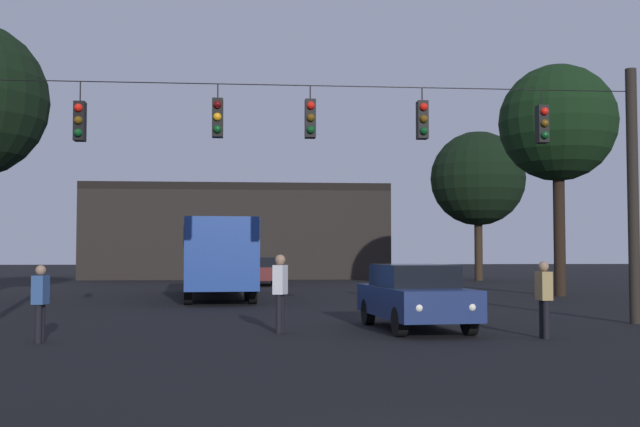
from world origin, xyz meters
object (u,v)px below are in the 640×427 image
object	(u,v)px
tree_right_far	(478,179)
pedestrian_crossing_right	(544,295)
car_far_left	(260,271)
city_bus	(217,251)
car_near_right	(415,295)
pedestrian_crossing_center	(280,288)
pedestrian_crossing_left	(40,299)
tree_left_silhouette	(558,124)

from	to	relation	value
tree_right_far	pedestrian_crossing_right	bearing A→B (deg)	-104.16
car_far_left	pedestrian_crossing_right	bearing A→B (deg)	-78.07
city_bus	car_near_right	size ratio (longest dim) A/B	2.50
city_bus	pedestrian_crossing_center	xyz separation A→B (m)	(2.02, -13.99, -0.87)
car_far_left	pedestrian_crossing_right	size ratio (longest dim) A/B	2.70
pedestrian_crossing_center	pedestrian_crossing_right	size ratio (longest dim) A/B	1.08
car_far_left	pedestrian_crossing_center	xyz separation A→B (m)	(0.18, -25.22, 0.20)
city_bus	tree_right_far	xyz separation A→B (m)	(15.77, 17.23, 4.62)
pedestrian_crossing_left	car_far_left	bearing A→B (deg)	80.03
pedestrian_crossing_right	tree_left_silhouette	bearing A→B (deg)	66.87
pedestrian_crossing_left	tree_right_far	xyz separation A→B (m)	(18.62, 32.64, 5.62)
tree_left_silhouette	car_near_right	bearing A→B (deg)	-123.88
car_far_left	pedestrian_crossing_left	size ratio (longest dim) A/B	2.82
car_near_right	pedestrian_crossing_right	size ratio (longest dim) A/B	2.75
car_far_left	pedestrian_crossing_right	distance (m)	27.38
pedestrian_crossing_left	tree_left_silhouette	bearing A→B (deg)	41.89
car_far_left	tree_left_silhouette	world-z (taller)	tree_left_silhouette
pedestrian_crossing_center	car_near_right	bearing A→B (deg)	9.77
tree_left_silhouette	pedestrian_crossing_right	bearing A→B (deg)	-113.13
pedestrian_crossing_left	city_bus	bearing A→B (deg)	79.55
car_near_right	pedestrian_crossing_right	distance (m)	3.13
tree_left_silhouette	car_far_left	bearing A→B (deg)	136.58
car_near_right	pedestrian_crossing_left	world-z (taller)	pedestrian_crossing_left
car_near_right	tree_left_silhouette	bearing A→B (deg)	56.12
city_bus	pedestrian_crossing_right	bearing A→B (deg)	-64.24
pedestrian_crossing_left	pedestrian_crossing_right	xyz separation A→B (m)	(10.34, -0.14, 0.04)
city_bus	pedestrian_crossing_right	size ratio (longest dim) A/B	6.89
city_bus	pedestrian_crossing_left	bearing A→B (deg)	-100.45
pedestrian_crossing_left	pedestrian_crossing_right	size ratio (longest dim) A/B	0.96
car_near_right	car_far_left	world-z (taller)	same
city_bus	pedestrian_crossing_center	world-z (taller)	city_bus
city_bus	pedestrian_crossing_center	distance (m)	14.16
pedestrian_crossing_left	pedestrian_crossing_center	size ratio (longest dim) A/B	0.88
car_near_right	pedestrian_crossing_right	xyz separation A→B (m)	(2.31, -2.11, 0.12)
car_near_right	pedestrian_crossing_left	size ratio (longest dim) A/B	2.87
car_far_left	pedestrian_crossing_left	world-z (taller)	pedestrian_crossing_left
car_far_left	city_bus	bearing A→B (deg)	-99.31
pedestrian_crossing_right	tree_left_silhouette	distance (m)	17.72
car_far_left	pedestrian_crossing_center	bearing A→B (deg)	-89.60
city_bus	tree_left_silhouette	xyz separation A→B (m)	(14.02, -0.29, 5.26)
car_far_left	pedestrian_crossing_center	world-z (taller)	pedestrian_crossing_center
pedestrian_crossing_left	tree_left_silhouette	world-z (taller)	tree_left_silhouette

